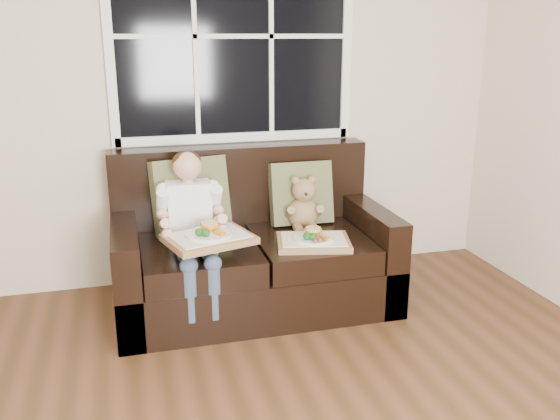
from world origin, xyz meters
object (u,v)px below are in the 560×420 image
object	(u,v)px
loveseat	(252,255)
teddy_bear	(304,207)
tray_left	(209,237)
child	(191,215)
tray_right	(313,241)

from	to	relation	value
loveseat	teddy_bear	xyz separation A→B (m)	(0.36, 0.04, 0.28)
teddy_bear	tray_left	world-z (taller)	teddy_bear
child	tray_right	xyz separation A→B (m)	(0.70, -0.17, -0.16)
loveseat	tray_right	world-z (taller)	loveseat
child	teddy_bear	bearing A→B (deg)	11.89
loveseat	tray_left	xyz separation A→B (m)	(-0.32, -0.34, 0.27)
teddy_bear	tray_right	size ratio (longest dim) A/B	0.74
teddy_bear	tray_left	xyz separation A→B (m)	(-0.67, -0.38, -0.02)
child	tray_right	bearing A→B (deg)	-13.69
loveseat	tray_left	world-z (taller)	loveseat
loveseat	tray_right	size ratio (longest dim) A/B	3.46
child	teddy_bear	distance (m)	0.76
tray_left	tray_right	xyz separation A→B (m)	(0.63, 0.05, -0.10)
teddy_bear	tray_right	distance (m)	0.35
tray_left	tray_right	size ratio (longest dim) A/B	1.10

